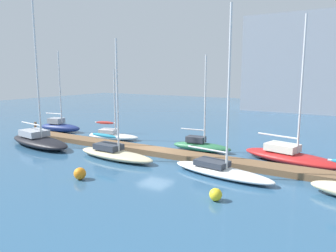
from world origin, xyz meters
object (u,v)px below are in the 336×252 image
Objects in this scene: sailboat_0 at (60,126)px; sailboat_6 at (291,156)px; mooring_buoy_orange at (80,174)px; mooring_buoy_yellow at (216,195)px; sailboat_1 at (39,140)px; sailboat_2 at (112,135)px; sailboat_5 at (220,169)px; harbor_building_distant at (323,64)px; sailboat_4 at (201,145)px; sailboat_3 at (114,152)px.

sailboat_6 is at bearing -8.54° from sailboat_0.
mooring_buoy_yellow is at bearing 8.24° from mooring_buoy_orange.
sailboat_0 is 7.24m from sailboat_1.
sailboat_1 is 6.75m from sailboat_2.
mooring_buoy_orange is at bearing -15.91° from sailboat_1.
sailboat_5 is 43.10m from harbor_building_distant.
sailboat_1 is at bearing -169.84° from sailboat_5.
harbor_building_distant is at bearing 77.86° from sailboat_4.
harbor_building_distant is (-2.06, 37.07, 7.43)m from sailboat_6.
sailboat_4 is at bearing -12.93° from sailboat_2.
harbor_building_distant is (8.28, 47.53, 7.61)m from mooring_buoy_orange.
sailboat_4 is 7.13m from sailboat_6.
sailboat_5 reaches higher than mooring_buoy_orange.
sailboat_2 is 0.77× the size of sailboat_3.
sailboat_3 is 4.94m from mooring_buoy_orange.
mooring_buoy_yellow is 0.88× the size of mooring_buoy_orange.
sailboat_1 is 1.28× the size of sailboat_5.
sailboat_4 is (17.34, -0.06, -0.09)m from sailboat_0.
sailboat_4 is 10.55m from mooring_buoy_yellow.
sailboat_6 is (11.67, 5.70, 0.05)m from sailboat_3.
harbor_building_distant is (5.07, 37.13, 7.46)m from sailboat_4.
sailboat_6 is at bearing 67.05° from sailboat_5.
sailboat_4 is 10.56× the size of mooring_buoy_orange.
sailboat_0 is 0.85× the size of sailboat_6.
sailboat_2 is 7.38m from sailboat_3.
harbor_building_distant reaches higher than sailboat_3.
sailboat_1 is at bearing -63.12° from sailboat_0.
sailboat_4 is 38.21m from harbor_building_distant.
sailboat_3 is 0.85× the size of sailboat_5.
sailboat_6 is (16.62, 0.23, 0.09)m from sailboat_2.
harbor_building_distant reaches higher than mooring_buoy_orange.
sailboat_4 is at bearing 32.67° from sailboat_1.
mooring_buoy_yellow is (18.35, -3.34, -0.27)m from sailboat_1.
sailboat_5 reaches higher than sailboat_6.
sailboat_3 is 10.37m from mooring_buoy_yellow.
mooring_buoy_yellow is (22.54, -9.24, -0.29)m from sailboat_0.
sailboat_1 is (4.20, -5.90, -0.02)m from sailboat_0.
sailboat_3 reaches higher than sailboat_4.
sailboat_3 is at bearing -102.67° from harbor_building_distant.
harbor_building_distant reaches higher than sailboat_6.
sailboat_1 reaches higher than sailboat_0.
sailboat_5 is at bearing -107.25° from sailboat_6.
sailboat_0 is 0.36× the size of harbor_building_distant.
mooring_buoy_yellow is at bearing -89.84° from harbor_building_distant.
sailboat_5 is (21.22, -5.35, -0.15)m from sailboat_0.
sailboat_2 is 14.32m from sailboat_5.
sailboat_1 is 1.70× the size of sailboat_4.
mooring_buoy_yellow is at bearing -64.84° from sailboat_4.
sailboat_0 is at bearing 134.16° from sailboat_1.
mooring_buoy_orange is at bearing -99.89° from harbor_building_distant.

